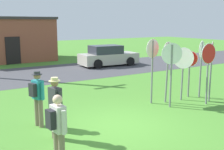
{
  "coord_description": "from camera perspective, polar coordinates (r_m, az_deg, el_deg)",
  "views": [
    {
      "loc": [
        -4.57,
        -6.86,
        3.18
      ],
      "look_at": [
        0.75,
        1.53,
        1.3
      ],
      "focal_mm": 44.78,
      "sensor_mm": 36.0,
      "label": 1
    }
  ],
  "objects": [
    {
      "name": "person_in_dark_shirt",
      "position": [
        8.8,
        -14.98,
        -3.93
      ],
      "size": [
        0.42,
        0.55,
        1.74
      ],
      "color": "#7A6B56",
      "rests_on": "ground"
    },
    {
      "name": "ground_plane",
      "position": [
        8.84,
        1.22,
        -10.38
      ],
      "size": [
        80.0,
        80.0,
        0.0
      ],
      "primitive_type": "plane",
      "color": "#47842D"
    },
    {
      "name": "stop_sign_rear_left",
      "position": [
        12.29,
        15.54,
        1.75
      ],
      "size": [
        0.44,
        0.55,
        2.0
      ],
      "color": "slate",
      "rests_on": "ground"
    },
    {
      "name": "stop_sign_rear_right",
      "position": [
        11.38,
        19.04,
        2.43
      ],
      "size": [
        0.81,
        0.12,
        2.4
      ],
      "color": "slate",
      "rests_on": "ground"
    },
    {
      "name": "stop_sign_leaning_right",
      "position": [
        12.38,
        17.75,
        3.14
      ],
      "size": [
        0.7,
        0.3,
        2.43
      ],
      "color": "slate",
      "rests_on": "ground"
    },
    {
      "name": "building_background",
      "position": [
        25.29,
        -21.05,
        6.91
      ],
      "size": [
        7.45,
        5.52,
        3.62
      ],
      "color": "brown",
      "rests_on": "ground"
    },
    {
      "name": "parked_car_on_street",
      "position": [
        20.8,
        -0.83,
        3.83
      ],
      "size": [
        4.41,
        2.23,
        1.51
      ],
      "color": "#B7B2A3",
      "rests_on": "ground"
    },
    {
      "name": "stop_sign_tallest",
      "position": [
        11.19,
        11.27,
        2.81
      ],
      "size": [
        0.76,
        0.28,
        2.45
      ],
      "color": "slate",
      "rests_on": "ground"
    },
    {
      "name": "street_asphalt",
      "position": [
        17.73,
        -16.92,
        -0.07
      ],
      "size": [
        60.0,
        6.4,
        0.01
      ],
      "primitive_type": "cube",
      "color": "#424247",
      "rests_on": "ground"
    },
    {
      "name": "person_in_teal",
      "position": [
        7.76,
        -11.47,
        -5.95
      ],
      "size": [
        0.32,
        0.56,
        1.74
      ],
      "color": "#7A6B56",
      "rests_on": "ground"
    },
    {
      "name": "stop_sign_low_front",
      "position": [
        10.59,
        12.04,
        2.33
      ],
      "size": [
        0.73,
        0.34,
        2.44
      ],
      "color": "slate",
      "rests_on": "ground"
    },
    {
      "name": "stop_sign_leaning_left",
      "position": [
        10.96,
        8.23,
        3.04
      ],
      "size": [
        0.73,
        0.15,
        2.55
      ],
      "color": "slate",
      "rests_on": "ground"
    },
    {
      "name": "person_in_blue",
      "position": [
        6.16,
        -11.04,
        -10.4
      ],
      "size": [
        0.38,
        0.57,
        1.69
      ],
      "color": "#7A6B56",
      "rests_on": "ground"
    },
    {
      "name": "stop_sign_far_back",
      "position": [
        11.77,
        14.29,
        2.17
      ],
      "size": [
        0.44,
        0.78,
        2.18
      ],
      "color": "slate",
      "rests_on": "ground"
    },
    {
      "name": "stop_sign_nearest",
      "position": [
        11.83,
        19.63,
        2.52
      ],
      "size": [
        0.52,
        0.39,
        2.44
      ],
      "color": "slate",
      "rests_on": "ground"
    }
  ]
}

